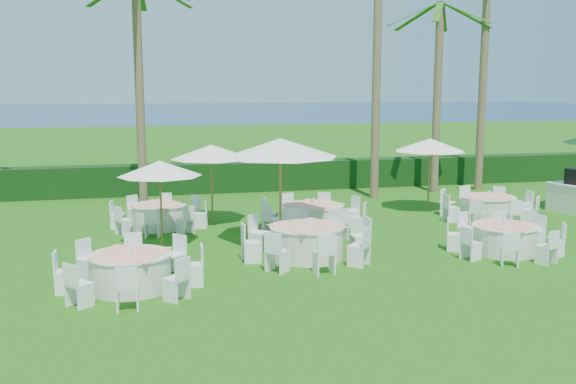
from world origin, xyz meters
The scene contains 17 objects.
ground centered at (0.00, 0.00, 0.00)m, with size 120.00×120.00×0.00m, color #1E550E.
hedge centered at (0.00, 12.00, 0.60)m, with size 34.00×1.00×1.20m, color black.
ocean centered at (0.00, 102.00, 0.00)m, with size 260.00×260.00×0.00m, color #07234A.
banquet_table_a centered at (-5.35, -0.46, 0.41)m, with size 3.07×3.07×0.93m.
banquet_table_b centered at (-1.06, 1.11, 0.44)m, with size 3.29×3.29×0.99m.
banquet_table_c centered at (4.04, 0.42, 0.39)m, with size 2.86×2.86×0.89m.
banquet_table_d centered at (-4.52, 5.54, 0.39)m, with size 2.93×2.93×0.89m.
banquet_table_e centered at (-0.05, 4.12, 0.42)m, with size 3.13×3.13×0.95m.
banquet_table_f centered at (5.89, 4.34, 0.41)m, with size 3.06×3.06×0.93m.
umbrella_a centered at (-4.55, 3.06, 2.13)m, with size 2.21×2.21×2.34m.
umbrella_b centered at (-1.40, 2.58, 2.65)m, with size 3.11×3.11×2.90m.
umbrella_c centered at (-2.88, 5.67, 2.28)m, with size 2.54×2.54×2.50m.
umbrella_d centered at (4.63, 6.10, 2.30)m, with size 2.46×2.46×2.53m.
palm_b centered at (-4.93, 10.27, 4.54)m, with size 4.17×4.40×8.19m.
palm_c centered at (3.81, 9.14, 6.92)m, with size 4.41×4.06×12.86m.
palm_d centered at (6.75, 9.96, 4.24)m, with size 4.40×3.98×7.60m.
palm_e centered at (8.80, 10.04, 5.35)m, with size 4.23×4.38×9.76m.
Camera 1 is at (-5.15, -13.99, 4.22)m, focal length 40.00 mm.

